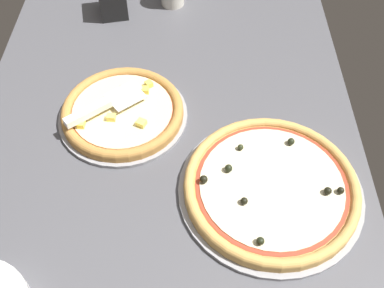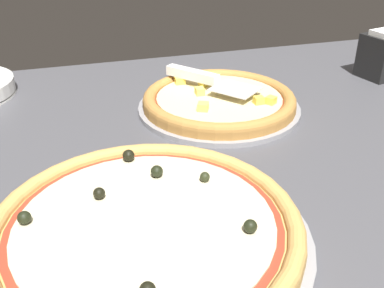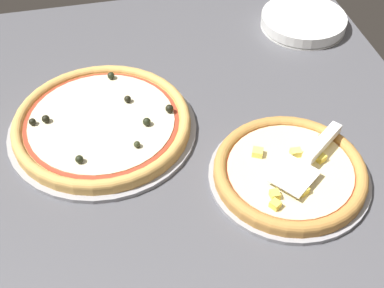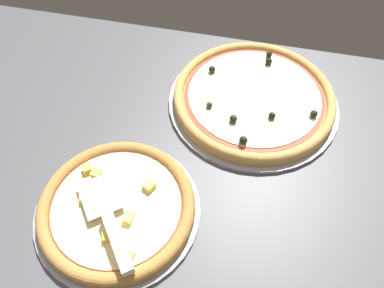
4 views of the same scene
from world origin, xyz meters
TOP-DOWN VIEW (x-y plane):
  - ground_plane at (0.00, 0.00)cm, footprint 155.35×97.86cm
  - pizza_pan_front at (-0.26, -11.01)cm, footprint 33.16×33.16cm
  - pizza_front at (-0.26, -11.01)cm, footprint 31.17×31.17cm
  - pizza_pan_back at (22.63, 24.68)cm, footprint 41.84×41.84cm
  - pizza_back at (22.63, 24.67)cm, footprint 39.33×39.33cm
  - serving_spatula at (1.92, -16.94)cm, footprint 16.84×19.69cm
  - napkin_holder at (-44.94, -18.57)cm, footprint 11.70×10.22cm

SIDE VIEW (x-z plane):
  - ground_plane at x=0.00cm, z-range -3.60..0.00cm
  - pizza_pan_front at x=-0.26cm, z-range 0.00..1.00cm
  - pizza_pan_back at x=22.63cm, z-range 0.00..1.00cm
  - pizza_front at x=-0.26cm, z-range 0.61..3.98cm
  - pizza_back at x=22.63cm, z-range 0.45..4.49cm
  - serving_spatula at x=1.92cm, z-range 4.18..6.18cm
  - napkin_holder at x=-44.94cm, z-range -0.30..11.21cm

